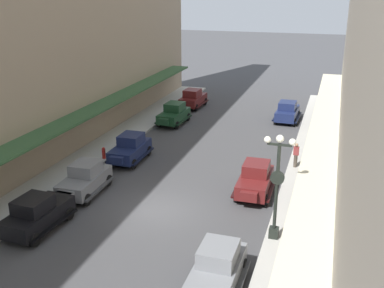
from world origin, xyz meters
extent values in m
plane|color=#424244|center=(0.00, 0.00, 0.00)|extent=(200.00, 200.00, 0.00)
cube|color=#B7B5AD|center=(-7.50, 0.00, 0.07)|extent=(3.00, 60.00, 0.15)
cube|color=#B7B5AD|center=(7.50, 0.00, 0.07)|extent=(3.00, 60.00, 0.15)
cube|color=#335933|center=(-8.10, 0.00, 3.00)|extent=(1.80, 54.00, 0.16)
cube|color=beige|center=(8.10, 0.00, 3.00)|extent=(1.80, 54.00, 0.16)
cube|color=#591919|center=(-4.88, 21.59, 0.74)|extent=(1.85, 3.96, 0.80)
cube|color=#591919|center=(-4.89, 21.34, 1.49)|extent=(1.50, 1.75, 0.70)
cube|color=#8C9EA8|center=(-4.89, 21.34, 1.49)|extent=(1.43, 1.72, 0.42)
cube|color=#591919|center=(-4.80, 23.72, 0.79)|extent=(0.95, 0.40, 0.52)
cube|color=black|center=(-5.83, 21.63, 0.42)|extent=(0.38, 3.52, 0.12)
cube|color=black|center=(-3.94, 21.56, 0.42)|extent=(0.38, 3.52, 0.12)
cylinder|color=black|center=(-5.64, 22.99, 0.34)|extent=(0.25, 0.69, 0.68)
cylinder|color=black|center=(-4.03, 22.93, 0.34)|extent=(0.25, 0.69, 0.68)
cylinder|color=black|center=(-5.74, 20.26, 0.34)|extent=(0.25, 0.69, 0.68)
cylinder|color=black|center=(-4.13, 20.20, 0.34)|extent=(0.25, 0.69, 0.68)
cube|color=#19234C|center=(4.66, 19.43, 0.74)|extent=(1.83, 3.95, 0.80)
cube|color=#19234C|center=(4.65, 19.18, 1.49)|extent=(1.49, 1.75, 0.70)
cube|color=#8C9EA8|center=(4.65, 19.18, 1.49)|extent=(1.42, 1.71, 0.42)
cube|color=#19234C|center=(4.73, 21.56, 0.79)|extent=(0.95, 0.39, 0.52)
cube|color=black|center=(3.71, 19.46, 0.42)|extent=(0.35, 3.52, 0.12)
cube|color=black|center=(5.61, 19.40, 0.42)|extent=(0.35, 3.52, 0.12)
cylinder|color=black|center=(3.89, 20.82, 0.34)|extent=(0.24, 0.69, 0.68)
cylinder|color=black|center=(5.51, 20.77, 0.34)|extent=(0.24, 0.69, 0.68)
cylinder|color=black|center=(3.80, 18.09, 0.34)|extent=(0.24, 0.69, 0.68)
cylinder|color=black|center=(5.42, 18.04, 0.34)|extent=(0.24, 0.69, 0.68)
cube|color=#591919|center=(4.61, 3.64, 0.74)|extent=(1.78, 3.93, 0.80)
cube|color=#591919|center=(4.60, 3.89, 1.49)|extent=(1.47, 1.73, 0.70)
cube|color=#8C9EA8|center=(4.60, 3.89, 1.49)|extent=(1.40, 1.69, 0.42)
cube|color=#591919|center=(4.65, 1.52, 0.79)|extent=(0.94, 0.38, 0.52)
cube|color=black|center=(5.56, 3.66, 0.42)|extent=(0.31, 3.51, 0.12)
cube|color=black|center=(3.66, 3.63, 0.42)|extent=(0.31, 3.51, 0.12)
cylinder|color=black|center=(5.45, 2.30, 0.34)|extent=(0.23, 0.68, 0.68)
cylinder|color=black|center=(3.83, 2.26, 0.34)|extent=(0.23, 0.68, 0.68)
cylinder|color=black|center=(5.39, 5.03, 0.34)|extent=(0.23, 0.68, 0.68)
cylinder|color=black|center=(3.77, 4.99, 0.34)|extent=(0.23, 0.68, 0.68)
cube|color=#193D23|center=(-4.74, 15.54, 0.74)|extent=(1.86, 3.97, 0.80)
cube|color=#193D23|center=(-4.73, 15.78, 1.49)|extent=(1.51, 1.76, 0.70)
cube|color=#8C9EA8|center=(-4.73, 15.78, 1.49)|extent=(1.44, 1.72, 0.42)
cube|color=#193D23|center=(-4.83, 13.41, 0.79)|extent=(0.95, 0.40, 0.52)
cube|color=black|center=(-3.79, 15.50, 0.42)|extent=(0.39, 3.52, 0.12)
cube|color=black|center=(-5.69, 15.57, 0.42)|extent=(0.39, 3.52, 0.12)
cylinder|color=black|center=(-3.99, 14.14, 0.34)|extent=(0.25, 0.69, 0.68)
cylinder|color=black|center=(-5.61, 14.21, 0.34)|extent=(0.25, 0.69, 0.68)
cylinder|color=black|center=(-3.88, 16.86, 0.34)|extent=(0.25, 0.69, 0.68)
cylinder|color=black|center=(-5.49, 16.93, 0.34)|extent=(0.25, 0.69, 0.68)
cube|color=#19234C|center=(-4.59, 6.27, 0.74)|extent=(1.78, 3.94, 0.80)
cube|color=#19234C|center=(-4.60, 6.52, 1.49)|extent=(1.48, 1.73, 0.70)
cube|color=#8C9EA8|center=(-4.60, 6.52, 1.49)|extent=(1.40, 1.69, 0.42)
cube|color=#19234C|center=(-4.55, 4.14, 0.79)|extent=(0.94, 0.38, 0.52)
cube|color=black|center=(-3.64, 6.29, 0.42)|extent=(0.31, 3.51, 0.12)
cube|color=black|center=(-5.54, 6.25, 0.42)|extent=(0.31, 3.51, 0.12)
cylinder|color=black|center=(-3.76, 4.92, 0.34)|extent=(0.23, 0.68, 0.68)
cylinder|color=black|center=(-5.37, 4.89, 0.34)|extent=(0.23, 0.68, 0.68)
cylinder|color=black|center=(-3.82, 7.65, 0.34)|extent=(0.23, 0.68, 0.68)
cylinder|color=black|center=(-5.43, 7.62, 0.34)|extent=(0.23, 0.68, 0.68)
cube|color=slate|center=(-4.85, 0.65, 0.74)|extent=(1.86, 3.97, 0.80)
cube|color=slate|center=(-4.86, 0.90, 1.49)|extent=(1.51, 1.76, 0.70)
cube|color=#8C9EA8|center=(-4.86, 0.90, 1.49)|extent=(1.43, 1.72, 0.42)
cube|color=slate|center=(-4.77, -1.48, 0.79)|extent=(0.95, 0.40, 0.52)
cube|color=#393A3D|center=(-3.90, 0.69, 0.42)|extent=(0.38, 3.52, 0.12)
cube|color=#393A3D|center=(-5.80, 0.61, 0.42)|extent=(0.38, 3.52, 0.12)
cylinder|color=black|center=(-3.99, -0.68, 0.34)|extent=(0.25, 0.69, 0.68)
cylinder|color=black|center=(-5.60, -0.75, 0.34)|extent=(0.25, 0.69, 0.68)
cylinder|color=black|center=(-4.10, 2.05, 0.34)|extent=(0.25, 0.69, 0.68)
cylinder|color=black|center=(-5.71, 1.98, 0.34)|extent=(0.25, 0.69, 0.68)
cube|color=black|center=(-4.89, -3.74, 0.74)|extent=(1.88, 3.97, 0.80)
cube|color=black|center=(-4.90, -3.99, 1.49)|extent=(1.52, 1.76, 0.70)
cube|color=#8C9EA8|center=(-4.90, -3.99, 1.49)|extent=(1.44, 1.73, 0.42)
cube|color=black|center=(-4.79, -1.61, 0.79)|extent=(0.95, 0.40, 0.52)
cube|color=black|center=(-5.84, -3.69, 0.42)|extent=(0.40, 3.52, 0.12)
cube|color=black|center=(-3.94, -3.78, 0.42)|extent=(0.40, 3.52, 0.12)
cylinder|color=black|center=(-5.63, -2.34, 0.34)|extent=(0.25, 0.69, 0.68)
cylinder|color=black|center=(-4.02, -2.41, 0.34)|extent=(0.25, 0.69, 0.68)
cylinder|color=black|center=(-5.76, -5.06, 0.34)|extent=(0.25, 0.69, 0.68)
cylinder|color=black|center=(-4.15, -5.14, 0.34)|extent=(0.25, 0.69, 0.68)
cube|color=slate|center=(4.75, -5.61, 0.74)|extent=(1.71, 3.90, 0.80)
cube|color=slate|center=(4.75, -5.36, 1.49)|extent=(1.44, 1.70, 0.70)
cube|color=#8C9EA8|center=(4.75, -5.36, 1.49)|extent=(1.37, 1.67, 0.42)
cube|color=#393A3D|center=(5.70, -5.61, 0.42)|extent=(0.25, 3.51, 0.12)
cube|color=#393A3D|center=(3.80, -5.62, 0.42)|extent=(0.25, 3.51, 0.12)
cylinder|color=black|center=(5.55, -4.25, 0.34)|extent=(0.22, 0.68, 0.68)
cylinder|color=black|center=(3.94, -4.25, 0.34)|extent=(0.22, 0.68, 0.68)
cube|color=black|center=(6.40, -1.18, 0.40)|extent=(0.44, 0.44, 0.50)
cylinder|color=black|center=(6.40, -1.18, 2.75)|extent=(0.16, 0.16, 4.20)
cube|color=black|center=(6.40, -1.18, 4.85)|extent=(1.10, 0.10, 0.10)
sphere|color=white|center=(5.85, -1.18, 5.03)|extent=(0.32, 0.32, 0.32)
sphere|color=white|center=(6.95, -1.18, 5.03)|extent=(0.32, 0.32, 0.32)
sphere|color=white|center=(6.40, -1.18, 5.13)|extent=(0.36, 0.36, 0.36)
cylinder|color=black|center=(6.40, -1.18, 3.25)|extent=(0.64, 0.18, 0.64)
cylinder|color=silver|center=(6.40, -1.08, 3.25)|extent=(0.56, 0.02, 0.56)
cylinder|color=#B21E19|center=(-6.35, 5.72, 0.50)|extent=(0.24, 0.24, 0.70)
sphere|color=#B21E19|center=(-6.35, 5.72, 0.87)|extent=(0.20, 0.20, 0.20)
cylinder|color=#4C4238|center=(7.21, 5.56, 0.57)|extent=(0.24, 0.24, 0.85)
cube|color=#26262D|center=(7.21, 5.56, 1.28)|extent=(0.36, 0.22, 0.56)
sphere|color=#9E7051|center=(7.21, 5.56, 1.68)|extent=(0.22, 0.22, 0.22)
cylinder|color=black|center=(7.21, 5.56, 1.80)|extent=(0.28, 0.28, 0.04)
cylinder|color=slate|center=(8.12, 7.75, 0.57)|extent=(0.24, 0.24, 0.85)
cube|color=#4C724C|center=(8.12, 7.75, 1.28)|extent=(0.36, 0.22, 0.56)
sphere|color=beige|center=(8.12, 7.75, 1.68)|extent=(0.22, 0.22, 0.22)
cylinder|color=#4C4238|center=(6.49, 8.21, 0.57)|extent=(0.24, 0.24, 0.85)
cube|color=maroon|center=(6.49, 8.21, 1.28)|extent=(0.36, 0.22, 0.56)
sphere|color=#9E7051|center=(6.49, 8.21, 1.68)|extent=(0.22, 0.22, 0.22)
cylinder|color=slate|center=(7.57, 7.26, 0.57)|extent=(0.24, 0.24, 0.85)
cube|color=white|center=(7.57, 7.26, 1.28)|extent=(0.36, 0.22, 0.56)
sphere|color=brown|center=(7.57, 7.26, 1.68)|extent=(0.22, 0.22, 0.22)
cylinder|color=slate|center=(7.46, 2.28, 0.57)|extent=(0.24, 0.24, 0.85)
cube|color=#8C6647|center=(7.46, 2.28, 1.28)|extent=(0.36, 0.22, 0.56)
sphere|color=tan|center=(7.46, 2.28, 1.68)|extent=(0.22, 0.22, 0.22)
cylinder|color=black|center=(7.46, 2.28, 1.80)|extent=(0.28, 0.28, 0.04)
cylinder|color=slate|center=(8.18, 3.92, 0.57)|extent=(0.24, 0.24, 0.85)
cube|color=maroon|center=(8.18, 3.92, 1.28)|extent=(0.36, 0.22, 0.56)
sphere|color=tan|center=(8.18, 3.92, 1.68)|extent=(0.22, 0.22, 0.22)
camera|label=1|loc=(8.50, -20.50, 11.56)|focal=42.49mm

